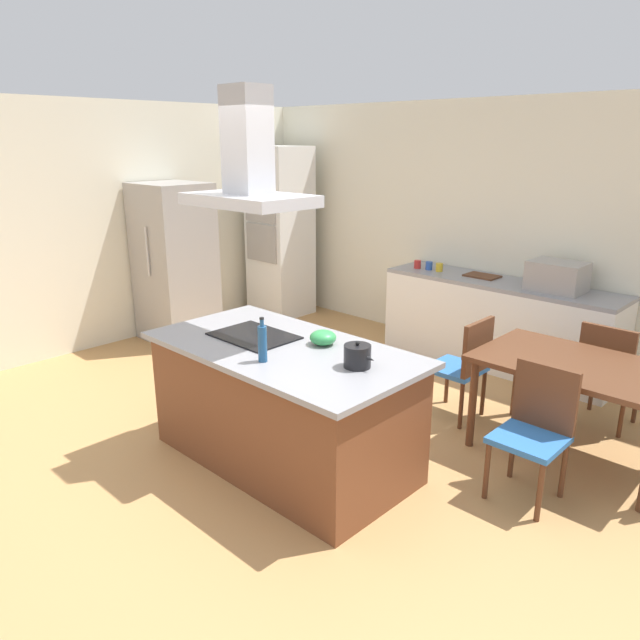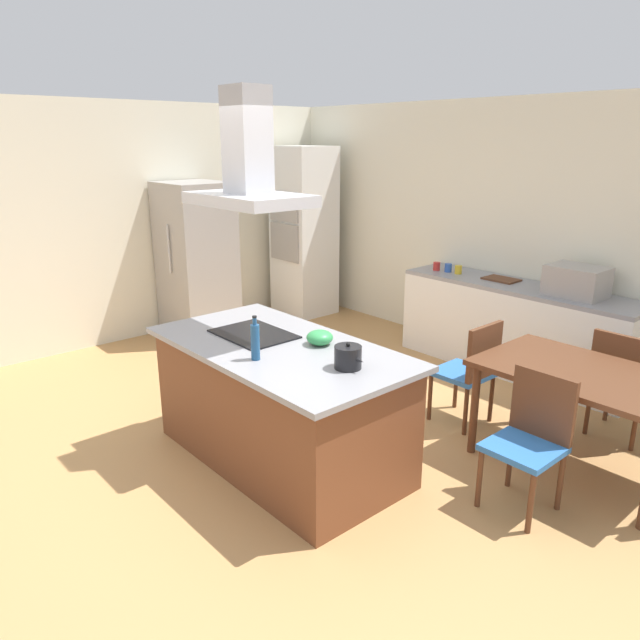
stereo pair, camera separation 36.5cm
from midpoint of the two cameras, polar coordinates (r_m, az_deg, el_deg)
ground at (r=5.52m, az=10.75°, el=-7.79°), size 16.00×16.00×0.00m
wall_back at (r=6.57m, az=21.02°, el=7.72°), size 7.20×0.10×2.70m
wall_left at (r=7.42m, az=-12.89°, el=9.38°), size 0.10×8.80×2.70m
kitchen_island at (r=4.34m, az=-1.44°, el=-8.04°), size 2.00×1.05×0.90m
cooktop at (r=4.39m, az=-4.04°, el=-1.38°), size 0.60×0.44×0.01m
tea_kettle at (r=3.75m, az=5.52°, el=-3.62°), size 0.23×0.18×0.17m
olive_oil_bottle at (r=3.86m, az=-3.57°, el=-2.09°), size 0.06×0.06×0.30m
mixing_bowl at (r=4.16m, az=2.49°, el=-1.74°), size 0.19×0.19×0.10m
back_counter at (r=6.37m, az=19.90°, el=-0.78°), size 2.44×0.62×0.90m
countertop_microwave at (r=5.99m, az=25.12°, el=3.38°), size 0.50×0.38×0.28m
coffee_mug_red at (r=6.69m, az=12.73°, el=5.06°), size 0.08×0.08×0.09m
coffee_mug_blue at (r=6.64m, az=13.80°, el=4.89°), size 0.08×0.08×0.09m
coffee_mug_yellow at (r=6.57m, az=14.75°, el=4.70°), size 0.08×0.08×0.09m
cutting_board at (r=6.41m, az=18.64°, el=3.72°), size 0.34×0.24×0.02m
wall_oven_stack at (r=7.94m, az=-0.24°, el=8.47°), size 0.70×0.66×2.20m
refrigerator at (r=7.12m, az=-10.36°, el=5.62°), size 0.80×0.73×1.82m
dining_table at (r=4.60m, az=26.22°, el=-5.46°), size 1.40×0.90×0.75m
chair_facing_back_wall at (r=5.25m, az=28.88°, el=-5.03°), size 0.42×0.42×0.89m
chair_at_left_end at (r=5.04m, az=16.45°, el=-4.40°), size 0.42×0.42×0.89m
chair_facing_island at (r=4.10m, az=22.20°, el=-10.09°), size 0.42×0.42×0.89m
range_hood at (r=4.17m, az=-4.39°, el=14.41°), size 0.90×0.55×0.78m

